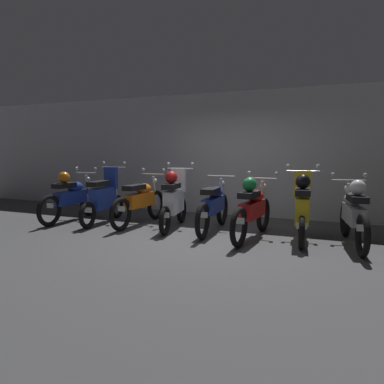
{
  "coord_description": "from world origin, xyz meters",
  "views": [
    {
      "loc": [
        2.14,
        -5.64,
        1.54
      ],
      "look_at": [
        -0.39,
        0.51,
        0.75
      ],
      "focal_mm": 33.08,
      "sensor_mm": 36.0,
      "label": 1
    }
  ],
  "objects_px": {
    "motorbike_slot_3": "(174,200)",
    "motorbike_slot_4": "(214,206)",
    "motorbike_slot_2": "(140,201)",
    "motorbike_slot_5": "(253,209)",
    "motorbike_slot_0": "(71,197)",
    "motorbike_slot_7": "(354,213)",
    "motorbike_slot_1": "(104,198)",
    "motorbike_slot_6": "(302,207)"
  },
  "relations": [
    {
      "from": "motorbike_slot_1",
      "to": "motorbike_slot_5",
      "type": "xyz_separation_m",
      "value": [
        3.22,
        -0.15,
        0.0
      ]
    },
    {
      "from": "motorbike_slot_0",
      "to": "motorbike_slot_6",
      "type": "bearing_deg",
      "value": 1.72
    },
    {
      "from": "motorbike_slot_2",
      "to": "motorbike_slot_1",
      "type": "bearing_deg",
      "value": -170.82
    },
    {
      "from": "motorbike_slot_3",
      "to": "motorbike_slot_7",
      "type": "distance_m",
      "value": 3.22
    },
    {
      "from": "motorbike_slot_1",
      "to": "motorbike_slot_5",
      "type": "height_order",
      "value": "motorbike_slot_1"
    },
    {
      "from": "motorbike_slot_4",
      "to": "motorbike_slot_7",
      "type": "xyz_separation_m",
      "value": [
        2.41,
        -0.12,
        0.04
      ]
    },
    {
      "from": "motorbike_slot_2",
      "to": "motorbike_slot_4",
      "type": "relative_size",
      "value": 1.0
    },
    {
      "from": "motorbike_slot_3",
      "to": "motorbike_slot_5",
      "type": "relative_size",
      "value": 0.86
    },
    {
      "from": "motorbike_slot_2",
      "to": "motorbike_slot_6",
      "type": "bearing_deg",
      "value": -1.35
    },
    {
      "from": "motorbike_slot_1",
      "to": "motorbike_slot_2",
      "type": "xyz_separation_m",
      "value": [
        0.81,
        0.13,
        -0.04
      ]
    },
    {
      "from": "motorbike_slot_6",
      "to": "motorbike_slot_7",
      "type": "xyz_separation_m",
      "value": [
        0.81,
        -0.05,
        -0.04
      ]
    },
    {
      "from": "motorbike_slot_0",
      "to": "motorbike_slot_1",
      "type": "relative_size",
      "value": 1.16
    },
    {
      "from": "motorbike_slot_6",
      "to": "motorbike_slot_5",
      "type": "bearing_deg",
      "value": -165.61
    },
    {
      "from": "motorbike_slot_0",
      "to": "motorbike_slot_3",
      "type": "relative_size",
      "value": 1.17
    },
    {
      "from": "motorbike_slot_5",
      "to": "motorbike_slot_7",
      "type": "distance_m",
      "value": 1.61
    },
    {
      "from": "motorbike_slot_6",
      "to": "motorbike_slot_2",
      "type": "bearing_deg",
      "value": 178.65
    },
    {
      "from": "motorbike_slot_0",
      "to": "motorbike_slot_7",
      "type": "bearing_deg",
      "value": 0.95
    },
    {
      "from": "motorbike_slot_4",
      "to": "motorbike_slot_6",
      "type": "bearing_deg",
      "value": -2.42
    },
    {
      "from": "motorbike_slot_6",
      "to": "motorbike_slot_3",
      "type": "bearing_deg",
      "value": 179.47
    },
    {
      "from": "motorbike_slot_4",
      "to": "motorbike_slot_0",
      "type": "bearing_deg",
      "value": -176.21
    },
    {
      "from": "motorbike_slot_3",
      "to": "motorbike_slot_5",
      "type": "bearing_deg",
      "value": -8.04
    },
    {
      "from": "motorbike_slot_0",
      "to": "motorbike_slot_5",
      "type": "xyz_separation_m",
      "value": [
        4.03,
        -0.06,
        0.0
      ]
    },
    {
      "from": "motorbike_slot_2",
      "to": "motorbike_slot_5",
      "type": "distance_m",
      "value": 2.43
    },
    {
      "from": "motorbike_slot_0",
      "to": "motorbike_slot_4",
      "type": "distance_m",
      "value": 3.23
    },
    {
      "from": "motorbike_slot_3",
      "to": "motorbike_slot_6",
      "type": "bearing_deg",
      "value": -0.53
    },
    {
      "from": "motorbike_slot_3",
      "to": "motorbike_slot_7",
      "type": "relative_size",
      "value": 0.86
    },
    {
      "from": "motorbike_slot_0",
      "to": "motorbike_slot_1",
      "type": "distance_m",
      "value": 0.81
    },
    {
      "from": "motorbike_slot_3",
      "to": "motorbike_slot_5",
      "type": "height_order",
      "value": "motorbike_slot_3"
    },
    {
      "from": "motorbike_slot_4",
      "to": "motorbike_slot_7",
      "type": "height_order",
      "value": "motorbike_slot_7"
    },
    {
      "from": "motorbike_slot_3",
      "to": "motorbike_slot_2",
      "type": "bearing_deg",
      "value": 176.18
    },
    {
      "from": "motorbike_slot_1",
      "to": "motorbike_slot_6",
      "type": "relative_size",
      "value": 1.0
    },
    {
      "from": "motorbike_slot_4",
      "to": "motorbike_slot_5",
      "type": "height_order",
      "value": "motorbike_slot_5"
    },
    {
      "from": "motorbike_slot_7",
      "to": "motorbike_slot_2",
      "type": "bearing_deg",
      "value": 178.18
    },
    {
      "from": "motorbike_slot_2",
      "to": "motorbike_slot_3",
      "type": "xyz_separation_m",
      "value": [
        0.8,
        -0.05,
        0.08
      ]
    },
    {
      "from": "motorbike_slot_6",
      "to": "motorbike_slot_7",
      "type": "distance_m",
      "value": 0.81
    },
    {
      "from": "motorbike_slot_5",
      "to": "motorbike_slot_6",
      "type": "relative_size",
      "value": 1.16
    },
    {
      "from": "motorbike_slot_4",
      "to": "motorbike_slot_5",
      "type": "bearing_deg",
      "value": -18.72
    },
    {
      "from": "motorbike_slot_2",
      "to": "motorbike_slot_3",
      "type": "distance_m",
      "value": 0.81
    },
    {
      "from": "motorbike_slot_4",
      "to": "motorbike_slot_7",
      "type": "distance_m",
      "value": 2.42
    },
    {
      "from": "motorbike_slot_0",
      "to": "motorbike_slot_5",
      "type": "distance_m",
      "value": 4.03
    },
    {
      "from": "motorbike_slot_0",
      "to": "motorbike_slot_2",
      "type": "relative_size",
      "value": 1.0
    },
    {
      "from": "motorbike_slot_3",
      "to": "motorbike_slot_4",
      "type": "height_order",
      "value": "motorbike_slot_3"
    }
  ]
}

